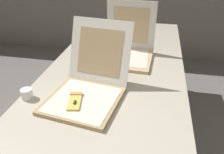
# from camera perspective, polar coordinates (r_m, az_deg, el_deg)

# --- Properties ---
(table) EXTENTS (0.93, 2.37, 0.75)m
(table) POSITION_cam_1_polar(r_m,az_deg,el_deg) (1.57, 0.57, -0.05)
(table) COLOR #BCB29E
(table) RESTS_ON ground
(pizza_box_front) EXTENTS (0.44, 0.56, 0.38)m
(pizza_box_front) POSITION_cam_1_polar(r_m,az_deg,el_deg) (1.27, -6.27, -2.92)
(pizza_box_front) COLOR tan
(pizza_box_front) RESTS_ON table
(pizza_box_middle) EXTENTS (0.39, 0.39, 0.40)m
(pizza_box_middle) POSITION_cam_1_polar(r_m,az_deg,el_deg) (1.73, 3.76, 6.53)
(pizza_box_middle) COLOR tan
(pizza_box_middle) RESTS_ON table
(cup_white_mid) EXTENTS (0.06, 0.06, 0.06)m
(cup_white_mid) POSITION_cam_1_polar(r_m,az_deg,el_deg) (1.70, -8.27, 4.77)
(cup_white_mid) COLOR white
(cup_white_mid) RESTS_ON table
(cup_white_near_left) EXTENTS (0.06, 0.06, 0.06)m
(cup_white_near_left) POSITION_cam_1_polar(r_m,az_deg,el_deg) (1.35, -20.48, -3.96)
(cup_white_near_left) COLOR white
(cup_white_near_left) RESTS_ON table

